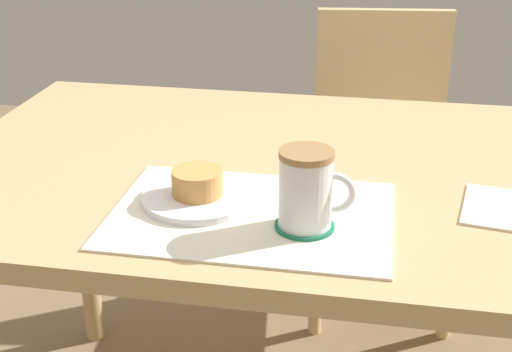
{
  "coord_description": "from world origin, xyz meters",
  "views": [
    {
      "loc": [
        0.14,
        -1.18,
        1.23
      ],
      "look_at": [
        -0.05,
        -0.17,
        0.77
      ],
      "focal_mm": 50.0,
      "sensor_mm": 36.0,
      "label": 1
    }
  ],
  "objects_px": {
    "wooden_chair": "(382,146)",
    "pastry": "(197,182)",
    "pastry_plate": "(198,197)",
    "coffee_mug": "(307,188)",
    "dining_table": "(298,200)"
  },
  "relations": [
    {
      "from": "pastry_plate",
      "to": "pastry",
      "type": "relative_size",
      "value": 2.19
    },
    {
      "from": "wooden_chair",
      "to": "coffee_mug",
      "type": "relative_size",
      "value": 7.11
    },
    {
      "from": "dining_table",
      "to": "wooden_chair",
      "type": "distance_m",
      "value": 0.79
    },
    {
      "from": "pastry",
      "to": "dining_table",
      "type": "bearing_deg",
      "value": 53.11
    },
    {
      "from": "pastry",
      "to": "pastry_plate",
      "type": "bearing_deg",
      "value": 0.0
    },
    {
      "from": "pastry_plate",
      "to": "wooden_chair",
      "type": "bearing_deg",
      "value": 72.89
    },
    {
      "from": "pastry_plate",
      "to": "pastry",
      "type": "distance_m",
      "value": 0.03
    },
    {
      "from": "dining_table",
      "to": "pastry",
      "type": "xyz_separation_m",
      "value": [
        -0.14,
        -0.19,
        0.11
      ]
    },
    {
      "from": "wooden_chair",
      "to": "pastry",
      "type": "height_order",
      "value": "wooden_chair"
    },
    {
      "from": "wooden_chair",
      "to": "pastry",
      "type": "relative_size",
      "value": 10.23
    },
    {
      "from": "wooden_chair",
      "to": "coffee_mug",
      "type": "bearing_deg",
      "value": 76.78
    },
    {
      "from": "wooden_chair",
      "to": "pastry",
      "type": "bearing_deg",
      "value": 65.9
    },
    {
      "from": "dining_table",
      "to": "pastry_plate",
      "type": "bearing_deg",
      "value": -126.89
    },
    {
      "from": "pastry",
      "to": "coffee_mug",
      "type": "height_order",
      "value": "coffee_mug"
    },
    {
      "from": "wooden_chair",
      "to": "coffee_mug",
      "type": "xyz_separation_m",
      "value": [
        -0.11,
        -1.0,
        0.32
      ]
    }
  ]
}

